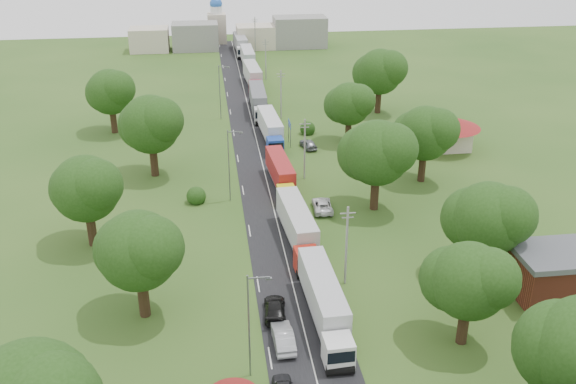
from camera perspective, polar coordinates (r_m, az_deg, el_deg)
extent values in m
plane|color=#2A4D19|center=(73.68, -0.28, -5.49)|extent=(260.00, 260.00, 0.00)
cube|color=black|center=(91.40, -1.86, 0.79)|extent=(8.00, 200.00, 0.04)
cylinder|color=slate|center=(103.95, 0.22, 5.02)|extent=(0.12, 0.12, 4.00)
cylinder|color=slate|center=(106.19, 0.05, 5.45)|extent=(0.12, 0.12, 4.00)
cube|color=navy|center=(104.54, 0.14, 6.06)|extent=(0.06, 3.00, 1.00)
cube|color=silver|center=(104.54, 0.14, 6.06)|extent=(0.07, 3.10, 0.06)
cylinder|color=gray|center=(66.31, 5.21, -4.82)|extent=(0.24, 0.24, 9.00)
cube|color=gray|center=(64.53, 5.34, -1.89)|extent=(1.60, 0.10, 0.10)
cube|color=gray|center=(64.75, 5.33, -2.28)|extent=(1.20, 0.10, 0.10)
cylinder|color=gray|center=(91.24, 1.49, 3.81)|extent=(0.24, 0.24, 9.00)
cube|color=gray|center=(89.95, 1.51, 6.07)|extent=(1.60, 0.10, 0.10)
cube|color=gray|center=(90.12, 1.51, 5.77)|extent=(1.20, 0.10, 0.10)
cylinder|color=gray|center=(117.57, -0.63, 8.65)|extent=(0.24, 0.24, 9.00)
cube|color=gray|center=(116.57, -0.64, 10.45)|extent=(1.60, 0.10, 0.10)
cube|color=gray|center=(116.69, -0.64, 10.21)|extent=(1.20, 0.10, 0.10)
cylinder|color=gray|center=(144.52, -1.99, 11.70)|extent=(0.24, 0.24, 9.00)
cube|color=gray|center=(143.71, -2.01, 13.18)|extent=(1.60, 0.10, 0.10)
cube|color=gray|center=(143.81, -2.01, 12.98)|extent=(1.20, 0.10, 0.10)
cylinder|color=gray|center=(171.81, -2.94, 13.79)|extent=(0.24, 0.24, 9.00)
cube|color=gray|center=(171.13, -2.97, 15.04)|extent=(1.60, 0.10, 0.10)
cube|color=gray|center=(171.21, -2.97, 14.87)|extent=(1.20, 0.10, 0.10)
cylinder|color=slate|center=(53.85, -3.49, -11.92)|extent=(0.16, 0.16, 10.00)
cube|color=slate|center=(51.23, -2.62, -7.63)|extent=(1.80, 0.10, 0.10)
cube|color=slate|center=(51.37, -1.72, -7.71)|extent=(0.50, 0.22, 0.15)
cylinder|color=slate|center=(84.53, -5.27, 2.32)|extent=(0.16, 0.16, 10.00)
cube|color=slate|center=(82.89, -4.78, 5.36)|extent=(1.80, 0.10, 0.10)
cube|color=slate|center=(82.97, -4.22, 5.29)|extent=(0.50, 0.22, 0.15)
cylinder|color=slate|center=(117.64, -6.08, 8.78)|extent=(0.16, 0.16, 10.00)
cube|color=slate|center=(116.47, -5.73, 11.02)|extent=(1.80, 0.10, 0.10)
cube|color=slate|center=(116.53, -5.33, 10.97)|extent=(0.50, 0.22, 0.15)
sphere|color=#1B390F|center=(52.00, 23.22, -12.65)|extent=(7.20, 7.20, 7.20)
cylinder|color=#382616|center=(61.30, 15.30, -11.31)|extent=(1.04, 1.04, 3.85)
sphere|color=#1B390F|center=(58.74, 15.81, -7.60)|extent=(7.00, 7.00, 7.00)
sphere|color=#1B390F|center=(58.07, 17.41, -7.36)|extent=(5.50, 5.50, 5.50)
sphere|color=#1B390F|center=(59.61, 14.41, -7.48)|extent=(6.00, 6.00, 6.00)
cylinder|color=#382616|center=(71.05, 16.88, -5.96)|extent=(1.08, 1.08, 4.20)
sphere|color=#1B390F|center=(68.67, 17.40, -2.27)|extent=(7.70, 7.70, 7.70)
sphere|color=#1B390F|center=(68.01, 18.90, -1.99)|extent=(6.05, 6.05, 6.05)
sphere|color=#1B390F|center=(69.58, 16.07, -2.23)|extent=(6.60, 6.60, 6.60)
cylinder|color=#382616|center=(83.68, 7.71, -0.08)|extent=(1.12, 1.12, 4.55)
sphere|color=#1B390F|center=(81.52, 7.93, 3.47)|extent=(8.40, 8.40, 8.40)
sphere|color=#1B390F|center=(80.53, 9.22, 3.80)|extent=(6.60, 6.60, 6.60)
sphere|color=#1B390F|center=(82.79, 6.84, 3.43)|extent=(7.20, 7.20, 7.20)
cylinder|color=#382616|center=(93.31, 11.83, 2.17)|extent=(1.08, 1.08, 4.20)
sphere|color=#1B390F|center=(91.51, 12.11, 5.13)|extent=(7.70, 7.70, 7.70)
sphere|color=#1B390F|center=(90.73, 13.20, 5.41)|extent=(6.05, 6.05, 6.05)
sphere|color=#1B390F|center=(92.56, 11.16, 5.08)|extent=(6.60, 6.60, 6.60)
cylinder|color=#382616|center=(106.76, 5.38, 5.40)|extent=(1.04, 1.04, 3.85)
sphere|color=#1B390F|center=(105.31, 5.48, 7.80)|extent=(7.00, 7.00, 7.00)
sphere|color=#1B390F|center=(104.44, 6.29, 8.05)|extent=(5.50, 5.50, 5.50)
sphere|color=#1B390F|center=(106.41, 4.79, 7.73)|extent=(6.00, 6.00, 6.00)
cylinder|color=#382616|center=(122.62, 8.02, 8.01)|extent=(1.12, 1.12, 4.55)
sphere|color=#1B390F|center=(121.15, 8.17, 10.54)|extent=(8.40, 8.40, 8.40)
sphere|color=#1B390F|center=(120.23, 9.05, 10.81)|extent=(6.60, 6.60, 6.60)
sphere|color=#1B390F|center=(122.39, 7.42, 10.43)|extent=(7.20, 7.20, 7.20)
cylinder|color=#382616|center=(64.04, -12.73, -9.09)|extent=(1.08, 1.08, 4.20)
sphere|color=#1B390F|center=(61.39, -13.17, -5.10)|extent=(7.70, 7.70, 7.70)
sphere|color=#1B390F|center=(59.89, -12.02, -4.88)|extent=(6.05, 6.05, 6.05)
sphere|color=#1B390F|center=(62.98, -14.02, -4.96)|extent=(6.60, 6.60, 6.60)
cylinder|color=#382616|center=(77.90, -17.06, -3.14)|extent=(1.08, 1.08, 4.20)
sphere|color=#1B390F|center=(75.74, -17.54, 0.29)|extent=(7.70, 7.70, 7.70)
sphere|color=#1B390F|center=(74.18, -16.70, 0.58)|extent=(6.05, 6.05, 6.05)
sphere|color=#1B390F|center=(77.40, -18.13, 0.30)|extent=(6.60, 6.60, 6.60)
cylinder|color=#382616|center=(95.13, -11.83, 2.73)|extent=(1.12, 1.12, 4.55)
sphere|color=#1B390F|center=(93.23, -12.12, 5.90)|extent=(8.40, 8.40, 8.40)
sphere|color=#1B390F|center=(91.70, -11.28, 6.25)|extent=(6.60, 6.60, 6.60)
sphere|color=#1B390F|center=(94.95, -12.76, 5.80)|extent=(7.20, 7.20, 7.20)
cylinder|color=#382616|center=(114.81, -15.24, 6.12)|extent=(1.08, 1.08, 4.20)
sphere|color=#1B390F|center=(113.35, -15.53, 8.57)|extent=(7.70, 7.70, 7.70)
sphere|color=#1B390F|center=(111.90, -14.94, 8.87)|extent=(6.05, 6.05, 6.05)
sphere|color=#1B390F|center=(114.97, -15.96, 8.46)|extent=(6.60, 6.60, 6.60)
cube|color=maroon|center=(70.57, 22.66, -6.94)|extent=(8.00, 6.00, 4.60)
cube|color=#47494F|center=(69.32, 23.00, -5.11)|extent=(8.60, 6.60, 0.60)
cube|color=beige|center=(106.53, 13.89, 4.77)|extent=(7.00, 5.00, 4.00)
cone|color=maroon|center=(105.61, 14.05, 6.25)|extent=(10.08, 10.08, 1.80)
cube|color=gray|center=(176.39, -8.24, 13.53)|extent=(12.00, 8.00, 7.00)
cube|color=beige|center=(177.03, -2.90, 13.62)|extent=(10.00, 8.00, 6.00)
cube|color=gray|center=(178.18, 1.06, 14.05)|extent=(14.00, 8.00, 8.00)
cube|color=beige|center=(177.04, -12.21, 13.11)|extent=(10.00, 8.00, 6.00)
cube|color=beige|center=(184.19, -6.33, 14.26)|extent=(5.00, 5.00, 8.00)
cylinder|color=silver|center=(183.36, -6.40, 15.80)|extent=(3.20, 3.20, 2.00)
sphere|color=#2659B2|center=(183.12, -6.43, 16.29)|extent=(3.40, 3.40, 3.40)
cube|color=white|center=(56.87, 4.49, -13.97)|extent=(2.58, 2.58, 2.60)
cube|color=black|center=(55.69, 4.77, -14.47)|extent=(2.40, 0.10, 1.15)
cube|color=slate|center=(56.63, 4.71, -15.54)|extent=(2.30, 0.33, 0.36)
cube|color=slate|center=(63.07, 3.12, -10.46)|extent=(2.80, 12.05, 0.31)
cube|color=#B7B7BC|center=(62.27, 3.10, -8.89)|extent=(3.02, 12.37, 3.13)
cylinder|color=black|center=(56.86, 4.65, -15.41)|extent=(2.45, 1.04, 1.04)
cylinder|color=black|center=(58.27, 4.26, -14.24)|extent=(2.45, 1.04, 1.04)
cylinder|color=black|center=(66.18, 2.54, -8.85)|extent=(2.45, 1.04, 1.04)
cylinder|color=black|center=(67.46, 2.31, -8.12)|extent=(2.45, 1.04, 1.04)
cube|color=#AB2013|center=(69.24, 1.67, -6.11)|extent=(2.65, 2.65, 2.59)
cube|color=black|center=(67.99, 1.84, -6.38)|extent=(2.38, 0.19, 1.14)
cube|color=slate|center=(68.78, 1.82, -7.36)|extent=(2.29, 0.41, 0.36)
cube|color=slate|center=(75.88, 0.81, -3.86)|extent=(3.21, 12.06, 0.31)
cube|color=#B8B8B8|center=(75.27, 0.78, -2.50)|extent=(3.44, 12.38, 3.11)
cylinder|color=black|center=(69.02, 1.78, -7.28)|extent=(2.44, 1.04, 1.04)
cylinder|color=black|center=(70.59, 1.54, -6.48)|extent=(2.44, 1.04, 1.04)
cylinder|color=black|center=(79.17, 0.43, -2.78)|extent=(2.44, 1.04, 1.04)
cylinder|color=black|center=(80.54, 0.28, -2.27)|extent=(2.44, 1.04, 1.04)
cube|color=yellow|center=(84.34, -0.15, -0.25)|extent=(2.40, 2.40, 2.35)
cube|color=black|center=(83.18, -0.05, -0.38)|extent=(2.16, 0.16, 1.03)
cube|color=slate|center=(83.78, -0.05, -1.15)|extent=(2.08, 0.39, 0.33)
cube|color=slate|center=(90.60, -0.68, 1.06)|extent=(2.87, 10.92, 0.28)
cube|color=maroon|center=(90.19, -0.70, 2.11)|extent=(3.08, 11.22, 2.82)
cylinder|color=black|center=(84.01, -0.07, -1.11)|extent=(2.21, 0.94, 0.94)
cylinder|color=black|center=(85.52, -0.22, -0.62)|extent=(2.21, 0.94, 0.94)
cylinder|color=black|center=(93.69, -0.92, 1.73)|extent=(2.21, 0.94, 0.94)
cylinder|color=black|center=(94.98, -1.02, 2.06)|extent=(2.21, 0.94, 0.94)
cube|color=#1B40A6|center=(100.79, -1.15, 4.12)|extent=(2.59, 2.59, 2.57)
cube|color=black|center=(99.50, -1.07, 4.06)|extent=(2.36, 0.14, 1.13)
cube|color=slate|center=(100.06, -1.07, 3.33)|extent=(2.27, 0.37, 0.36)
cube|color=slate|center=(107.79, -1.57, 5.05)|extent=(2.98, 11.93, 0.31)
cube|color=silver|center=(107.47, -1.60, 6.03)|extent=(3.20, 12.25, 3.08)
cylinder|color=black|center=(100.32, -1.08, 3.36)|extent=(2.42, 1.03, 1.03)
cylinder|color=black|center=(102.03, -1.20, 3.73)|extent=(2.42, 1.03, 1.03)
cylinder|color=black|center=(111.25, -1.77, 5.54)|extent=(2.42, 1.03, 1.03)
cylinder|color=black|center=(112.70, -1.85, 5.80)|extent=(2.42, 1.03, 1.03)
cube|color=silver|center=(115.34, -2.35, 6.84)|extent=(2.64, 2.64, 2.68)
cube|color=black|center=(114.00, -2.30, 6.82)|extent=(2.47, 0.08, 1.18)
cube|color=slate|center=(114.51, -2.29, 6.14)|extent=(2.37, 0.31, 0.38)
cube|color=slate|center=(122.74, -2.68, 7.53)|extent=(2.79, 12.40, 0.32)
cube|color=#585A60|center=(122.49, -2.71, 8.43)|extent=(3.01, 12.73, 3.22)
cylinder|color=black|center=(114.78, -2.30, 6.16)|extent=(2.52, 1.07, 1.07)
cylinder|color=black|center=(116.61, -2.39, 6.46)|extent=(2.52, 1.07, 1.07)
cylinder|color=black|center=(126.40, -2.83, 7.91)|extent=(2.52, 1.07, 1.07)
cylinder|color=black|center=(127.94, -2.89, 8.12)|extent=(2.52, 1.07, 1.07)
cube|color=maroon|center=(133.08, -2.90, 9.27)|extent=(2.68, 2.68, 2.66)
cube|color=black|center=(131.75, -2.85, 9.28)|extent=(2.44, 0.15, 1.17)
cube|color=slate|center=(132.20, -2.84, 8.69)|extent=(2.35, 0.37, 0.37)
cube|color=slate|center=(140.46, -3.15, 9.74)|extent=(3.08, 12.33, 0.32)
cube|color=#B5B5B5|center=(140.28, -3.18, 10.53)|extent=(3.31, 12.66, 3.19)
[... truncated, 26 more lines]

